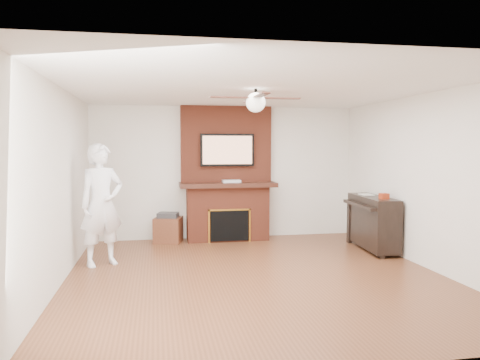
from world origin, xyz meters
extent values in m
cube|color=#572E19|center=(0.00, 0.00, -0.09)|extent=(5.36, 5.86, 0.18)
cube|color=white|center=(0.00, 0.00, 2.59)|extent=(5.36, 5.86, 0.18)
cube|color=silver|center=(0.00, 2.84, 1.25)|extent=(5.36, 0.18, 2.50)
cube|color=silver|center=(0.00, -2.84, 1.25)|extent=(5.36, 0.18, 2.50)
cube|color=silver|center=(-2.59, 0.00, 1.25)|extent=(0.18, 5.86, 2.50)
cube|color=silver|center=(2.59, 0.00, 1.25)|extent=(0.18, 5.86, 2.50)
cube|color=brown|center=(0.00, 2.50, 0.50)|extent=(1.50, 0.50, 1.00)
cube|color=black|center=(0.00, 2.47, 1.04)|extent=(1.78, 0.64, 0.08)
cube|color=brown|center=(0.00, 2.65, 1.79)|extent=(1.70, 0.20, 1.42)
cube|color=black|center=(0.00, 2.25, 0.31)|extent=(0.70, 0.06, 0.55)
cube|color=#BF8C2D|center=(0.00, 2.24, 0.60)|extent=(0.78, 0.02, 0.03)
cube|color=#BF8C2D|center=(-0.38, 2.24, 0.31)|extent=(0.03, 0.02, 0.61)
cube|color=#BF8C2D|center=(0.38, 2.24, 0.31)|extent=(0.03, 0.02, 0.61)
cube|color=black|center=(0.00, 2.50, 1.68)|extent=(1.00, 0.07, 0.60)
cube|color=tan|center=(0.00, 2.47, 1.68)|extent=(0.92, 0.01, 0.52)
cylinder|color=black|center=(0.00, 0.00, 2.43)|extent=(0.04, 0.04, 0.14)
sphere|color=white|center=(0.00, 0.00, 2.32)|extent=(0.26, 0.26, 0.26)
cube|color=black|center=(0.33, 0.00, 2.38)|extent=(0.55, 0.11, 0.01)
cube|color=black|center=(0.00, 0.33, 2.38)|extent=(0.11, 0.55, 0.01)
cube|color=black|center=(-0.33, 0.00, 2.38)|extent=(0.55, 0.11, 0.01)
cube|color=black|center=(0.00, -0.33, 2.38)|extent=(0.11, 0.55, 0.01)
imported|color=white|center=(-2.09, 0.94, 0.89)|extent=(0.79, 0.70, 1.79)
cube|color=#552918|center=(-1.10, 2.48, 0.22)|extent=(0.57, 0.57, 0.45)
cube|color=#2D2D30|center=(-1.10, 2.48, 0.49)|extent=(0.42, 0.37, 0.09)
cube|color=black|center=(2.29, 1.21, 0.48)|extent=(0.50, 1.41, 0.85)
cube|color=black|center=(2.14, 0.60, 0.37)|extent=(0.06, 0.11, 0.74)
cube|color=black|center=(2.14, 1.83, 0.37)|extent=(0.06, 0.11, 0.74)
cube|color=black|center=(2.05, 1.21, 0.77)|extent=(0.24, 1.28, 0.05)
cube|color=silver|center=(2.29, 1.48, 0.91)|extent=(0.19, 0.27, 0.01)
cube|color=#9B2E13|center=(2.29, 0.84, 0.95)|extent=(0.13, 0.13, 0.09)
cube|color=silver|center=(0.07, 2.45, 1.10)|extent=(0.34, 0.20, 0.05)
cylinder|color=red|center=(-0.21, 2.35, 0.07)|extent=(0.06, 0.06, 0.13)
cylinder|color=#4D742E|center=(0.00, 2.36, 0.05)|extent=(0.07, 0.07, 0.09)
cylinder|color=#F7DDC5|center=(0.16, 2.34, 0.06)|extent=(0.08, 0.08, 0.13)
cylinder|color=#365AA2|center=(0.21, 2.34, 0.04)|extent=(0.07, 0.07, 0.09)
cylinder|color=#2E754D|center=(-0.22, 2.36, 0.05)|extent=(0.07, 0.07, 0.09)
camera|label=1|loc=(-1.31, -6.08, 1.73)|focal=35.00mm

